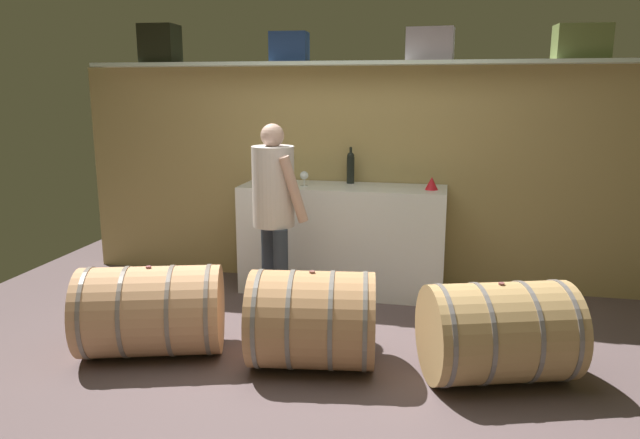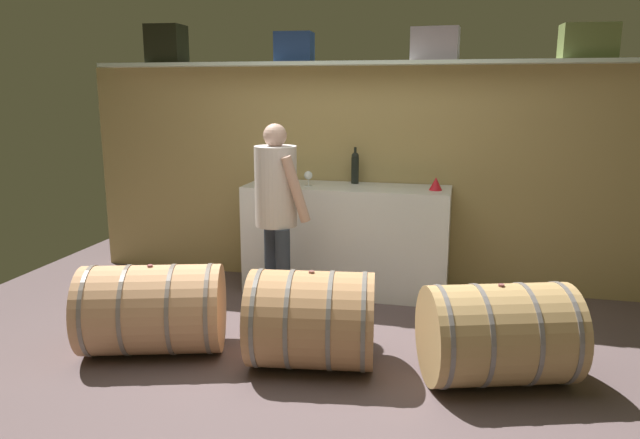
{
  "view_description": "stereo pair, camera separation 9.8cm",
  "coord_description": "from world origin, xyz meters",
  "px_view_note": "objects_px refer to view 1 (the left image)",
  "views": [
    {
      "loc": [
        0.81,
        -3.34,
        1.79
      ],
      "look_at": [
        0.02,
        0.37,
        0.95
      ],
      "focal_mm": 33.78,
      "sensor_mm": 36.0,
      "label": 1
    },
    {
      "loc": [
        0.91,
        -3.31,
        1.79
      ],
      "look_at": [
        0.02,
        0.37,
        0.95
      ],
      "focal_mm": 33.78,
      "sensor_mm": 36.0,
      "label": 2
    }
  ],
  "objects_px": {
    "wine_glass": "(304,176)",
    "wine_barrel_flank": "(313,320)",
    "toolcase_grey": "(430,44)",
    "toolcase_black": "(160,44)",
    "toolcase_olive": "(582,42)",
    "wine_bottle_dark": "(351,167)",
    "work_cabinet": "(342,239)",
    "toolcase_navy": "(289,47)",
    "winemaker_pouring": "(274,201)",
    "wine_barrel_near": "(498,332)",
    "wine_barrel_far": "(151,311)",
    "red_funnel": "(432,183)"
  },
  "relations": [
    {
      "from": "wine_glass",
      "to": "toolcase_black",
      "type": "bearing_deg",
      "value": 170.12
    },
    {
      "from": "wine_bottle_dark",
      "to": "red_funnel",
      "type": "bearing_deg",
      "value": -15.4
    },
    {
      "from": "toolcase_grey",
      "to": "wine_glass",
      "type": "distance_m",
      "value": 1.52
    },
    {
      "from": "red_funnel",
      "to": "wine_barrel_near",
      "type": "bearing_deg",
      "value": -71.8
    },
    {
      "from": "winemaker_pouring",
      "to": "work_cabinet",
      "type": "bearing_deg",
      "value": 113.86
    },
    {
      "from": "toolcase_black",
      "to": "toolcase_grey",
      "type": "xyz_separation_m",
      "value": [
        2.43,
        0.0,
        -0.04
      ]
    },
    {
      "from": "toolcase_olive",
      "to": "wine_glass",
      "type": "xyz_separation_m",
      "value": [
        -2.2,
        -0.24,
        -1.1
      ]
    },
    {
      "from": "toolcase_black",
      "to": "wine_bottle_dark",
      "type": "height_order",
      "value": "toolcase_black"
    },
    {
      "from": "toolcase_navy",
      "to": "wine_glass",
      "type": "bearing_deg",
      "value": -56.62
    },
    {
      "from": "wine_barrel_near",
      "to": "wine_bottle_dark",
      "type": "bearing_deg",
      "value": 108.0
    },
    {
      "from": "toolcase_grey",
      "to": "work_cabinet",
      "type": "xyz_separation_m",
      "value": [
        -0.69,
        -0.18,
        -1.66
      ]
    },
    {
      "from": "toolcase_navy",
      "to": "toolcase_olive",
      "type": "distance_m",
      "value": 2.39
    },
    {
      "from": "toolcase_black",
      "to": "wine_barrel_flank",
      "type": "relative_size",
      "value": 0.39
    },
    {
      "from": "wine_barrel_near",
      "to": "wine_barrel_flank",
      "type": "relative_size",
      "value": 1.17
    },
    {
      "from": "toolcase_grey",
      "to": "wine_glass",
      "type": "xyz_separation_m",
      "value": [
        -1.02,
        -0.24,
        -1.1
      ]
    },
    {
      "from": "winemaker_pouring",
      "to": "toolcase_grey",
      "type": "bearing_deg",
      "value": 92.63
    },
    {
      "from": "wine_barrel_flank",
      "to": "winemaker_pouring",
      "type": "relative_size",
      "value": 0.58
    },
    {
      "from": "work_cabinet",
      "to": "winemaker_pouring",
      "type": "bearing_deg",
      "value": -119.37
    },
    {
      "from": "toolcase_navy",
      "to": "toolcase_grey",
      "type": "height_order",
      "value": "toolcase_grey"
    },
    {
      "from": "wine_bottle_dark",
      "to": "winemaker_pouring",
      "type": "relative_size",
      "value": 0.21
    },
    {
      "from": "toolcase_black",
      "to": "red_funnel",
      "type": "distance_m",
      "value": 2.76
    },
    {
      "from": "wine_bottle_dark",
      "to": "toolcase_navy",
      "type": "bearing_deg",
      "value": 178.8
    },
    {
      "from": "toolcase_navy",
      "to": "wine_glass",
      "type": "relative_size",
      "value": 2.47
    },
    {
      "from": "toolcase_navy",
      "to": "wine_bottle_dark",
      "type": "bearing_deg",
      "value": -5.01
    },
    {
      "from": "wine_barrel_near",
      "to": "wine_barrel_flank",
      "type": "bearing_deg",
      "value": 164.54
    },
    {
      "from": "toolcase_grey",
      "to": "wine_barrel_far",
      "type": "distance_m",
      "value": 3.06
    },
    {
      "from": "toolcase_olive",
      "to": "wine_bottle_dark",
      "type": "distance_m",
      "value": 2.11
    },
    {
      "from": "toolcase_grey",
      "to": "wine_barrel_far",
      "type": "bearing_deg",
      "value": -131.09
    },
    {
      "from": "red_funnel",
      "to": "winemaker_pouring",
      "type": "xyz_separation_m",
      "value": [
        -1.16,
        -0.7,
        -0.07
      ]
    },
    {
      "from": "toolcase_grey",
      "to": "wine_barrel_near",
      "type": "height_order",
      "value": "toolcase_grey"
    },
    {
      "from": "toolcase_olive",
      "to": "wine_glass",
      "type": "relative_size",
      "value": 3.15
    },
    {
      "from": "toolcase_black",
      "to": "wine_glass",
      "type": "xyz_separation_m",
      "value": [
        1.4,
        -0.24,
        -1.14
      ]
    },
    {
      "from": "toolcase_navy",
      "to": "toolcase_olive",
      "type": "bearing_deg",
      "value": -3.8
    },
    {
      "from": "toolcase_black",
      "to": "wine_barrel_near",
      "type": "distance_m",
      "value": 3.87
    },
    {
      "from": "toolcase_navy",
      "to": "toolcase_black",
      "type": "bearing_deg",
      "value": 176.2
    },
    {
      "from": "red_funnel",
      "to": "wine_barrel_flank",
      "type": "distance_m",
      "value": 1.78
    },
    {
      "from": "wine_barrel_flank",
      "to": "winemaker_pouring",
      "type": "bearing_deg",
      "value": 113.09
    },
    {
      "from": "toolcase_olive",
      "to": "red_funnel",
      "type": "relative_size",
      "value": 3.73
    },
    {
      "from": "wine_barrel_far",
      "to": "toolcase_olive",
      "type": "bearing_deg",
      "value": 14.16
    },
    {
      "from": "toolcase_navy",
      "to": "wine_barrel_near",
      "type": "xyz_separation_m",
      "value": [
        1.74,
        -1.65,
        -1.81
      ]
    },
    {
      "from": "wine_glass",
      "to": "wine_barrel_flank",
      "type": "relative_size",
      "value": 0.15
    },
    {
      "from": "toolcase_grey",
      "to": "winemaker_pouring",
      "type": "distance_m",
      "value": 1.86
    },
    {
      "from": "wine_bottle_dark",
      "to": "wine_barrel_near",
      "type": "height_order",
      "value": "wine_bottle_dark"
    },
    {
      "from": "toolcase_navy",
      "to": "wine_barrel_far",
      "type": "height_order",
      "value": "toolcase_navy"
    },
    {
      "from": "wine_barrel_far",
      "to": "toolcase_navy",
      "type": "bearing_deg",
      "value": 56.54
    },
    {
      "from": "toolcase_black",
      "to": "red_funnel",
      "type": "relative_size",
      "value": 3.09
    },
    {
      "from": "wine_barrel_far",
      "to": "red_funnel",
      "type": "bearing_deg",
      "value": 23.79
    },
    {
      "from": "wine_glass",
      "to": "winemaker_pouring",
      "type": "distance_m",
      "value": 0.67
    },
    {
      "from": "wine_bottle_dark",
      "to": "wine_barrel_near",
      "type": "bearing_deg",
      "value": -53.98
    },
    {
      "from": "toolcase_grey",
      "to": "work_cabinet",
      "type": "relative_size",
      "value": 0.22
    }
  ]
}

